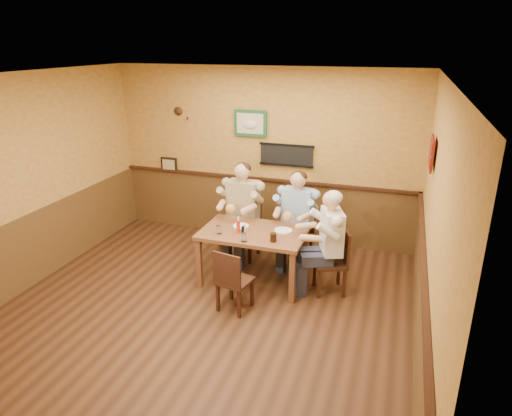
{
  "coord_description": "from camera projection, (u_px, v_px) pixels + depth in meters",
  "views": [
    {
      "loc": [
        2.13,
        -4.4,
        3.15
      ],
      "look_at": [
        0.4,
        0.91,
        1.1
      ],
      "focal_mm": 32.0,
      "sensor_mm": 36.0,
      "label": 1
    }
  ],
  "objects": [
    {
      "name": "diner_white_elder",
      "position": [
        331.0,
        248.0,
        5.89
      ],
      "size": [
        0.75,
        0.75,
        1.27
      ],
      "primitive_type": null,
      "rotation": [
        0.0,
        0.0,
        -1.21
      ],
      "color": "silver",
      "rests_on": "ground"
    },
    {
      "name": "pepper_shaker",
      "position": [
        243.0,
        230.0,
        6.05
      ],
      "size": [
        0.05,
        0.05,
        0.09
      ],
      "primitive_type": "cylinder",
      "rotation": [
        0.0,
        0.0,
        0.37
      ],
      "color": "black",
      "rests_on": "dining_table"
    },
    {
      "name": "chair_back_right",
      "position": [
        297.0,
        235.0,
        6.75
      ],
      "size": [
        0.46,
        0.46,
        0.9
      ],
      "primitive_type": null,
      "rotation": [
        0.0,
        0.0,
        -0.11
      ],
      "color": "#3A1E12",
      "rests_on": "ground"
    },
    {
      "name": "chair_back_left",
      "position": [
        243.0,
        228.0,
        6.93
      ],
      "size": [
        0.46,
        0.46,
        0.94
      ],
      "primitive_type": null,
      "rotation": [
        0.0,
        0.0,
        -0.06
      ],
      "color": "#3A1E12",
      "rests_on": "ground"
    },
    {
      "name": "dining_table",
      "position": [
        254.0,
        237.0,
        6.16
      ],
      "size": [
        1.4,
        0.9,
        0.75
      ],
      "color": "brown",
      "rests_on": "ground"
    },
    {
      "name": "cola_tumbler",
      "position": [
        273.0,
        237.0,
        5.78
      ],
      "size": [
        0.11,
        0.11,
        0.11
      ],
      "primitive_type": "cylinder",
      "rotation": [
        0.0,
        0.0,
        0.3
      ],
      "color": "black",
      "rests_on": "dining_table"
    },
    {
      "name": "chair_right_end",
      "position": [
        330.0,
        261.0,
        5.96
      ],
      "size": [
        0.53,
        0.53,
        0.89
      ],
      "primitive_type": null,
      "rotation": [
        0.0,
        0.0,
        -1.21
      ],
      "color": "#3A1E12",
      "rests_on": "ground"
    },
    {
      "name": "hot_sauce_bottle",
      "position": [
        238.0,
        226.0,
        6.03
      ],
      "size": [
        0.06,
        0.06,
        0.2
      ],
      "primitive_type": "cylinder",
      "rotation": [
        0.0,
        0.0,
        0.31
      ],
      "color": "red",
      "rests_on": "dining_table"
    },
    {
      "name": "salt_shaker",
      "position": [
        244.0,
        228.0,
        6.09
      ],
      "size": [
        0.04,
        0.04,
        0.1
      ],
      "primitive_type": "cylinder",
      "rotation": [
        0.0,
        0.0,
        0.13
      ],
      "color": "white",
      "rests_on": "dining_table"
    },
    {
      "name": "water_glass_left",
      "position": [
        219.0,
        230.0,
        6.02
      ],
      "size": [
        0.09,
        0.09,
        0.11
      ],
      "primitive_type": "cylinder",
      "rotation": [
        0.0,
        0.0,
        0.24
      ],
      "color": "silver",
      "rests_on": "dining_table"
    },
    {
      "name": "water_glass_mid",
      "position": [
        244.0,
        237.0,
        5.78
      ],
      "size": [
        0.07,
        0.07,
        0.11
      ],
      "primitive_type": "cylinder",
      "rotation": [
        0.0,
        0.0,
        0.02
      ],
      "color": "white",
      "rests_on": "dining_table"
    },
    {
      "name": "room",
      "position": [
        213.0,
        178.0,
        5.17
      ],
      "size": [
        5.02,
        5.03,
        2.81
      ],
      "color": "#371E10",
      "rests_on": "ground"
    },
    {
      "name": "diner_blue_polo",
      "position": [
        297.0,
        223.0,
        6.69
      ],
      "size": [
        0.65,
        0.65,
        1.28
      ],
      "primitive_type": null,
      "rotation": [
        0.0,
        0.0,
        -0.11
      ],
      "color": "#91B4DA",
      "rests_on": "ground"
    },
    {
      "name": "diner_tan_shirt",
      "position": [
        243.0,
        216.0,
        6.86
      ],
      "size": [
        0.66,
        0.66,
        1.35
      ],
      "primitive_type": null,
      "rotation": [
        0.0,
        0.0,
        -0.06
      ],
      "color": "tan",
      "rests_on": "ground"
    },
    {
      "name": "chair_near_side",
      "position": [
        235.0,
        279.0,
        5.57
      ],
      "size": [
        0.45,
        0.45,
        0.82
      ],
      "primitive_type": null,
      "rotation": [
        0.0,
        0.0,
        2.94
      ],
      "color": "#3A1E12",
      "rests_on": "ground"
    },
    {
      "name": "plate_far_right",
      "position": [
        283.0,
        230.0,
        6.12
      ],
      "size": [
        0.25,
        0.25,
        0.02
      ],
      "primitive_type": "cylinder",
      "rotation": [
        0.0,
        0.0,
        0.07
      ],
      "color": "white",
      "rests_on": "dining_table"
    },
    {
      "name": "plate_far_left",
      "position": [
        241.0,
        226.0,
        6.27
      ],
      "size": [
        0.23,
        0.23,
        0.01
      ],
      "primitive_type": "cylinder",
      "rotation": [
        0.0,
        0.0,
        -0.06
      ],
      "color": "white",
      "rests_on": "dining_table"
    }
  ]
}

